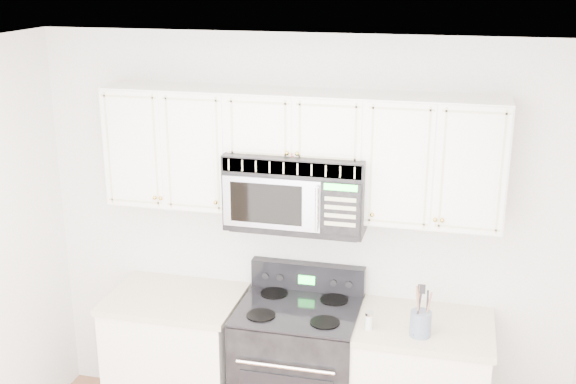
% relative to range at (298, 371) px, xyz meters
% --- Properties ---
extents(room, '(3.51, 3.51, 2.61)m').
position_rel_range_xyz_m(room, '(-0.04, -1.43, 0.82)').
color(room, '#9B6144').
rests_on(room, ground).
extents(base_cabinet_left, '(0.86, 0.65, 0.92)m').
position_rel_range_xyz_m(base_cabinet_left, '(-0.84, 0.01, -0.06)').
color(base_cabinet_left, white).
rests_on(base_cabinet_left, ground).
extents(range, '(0.76, 0.69, 1.12)m').
position_rel_range_xyz_m(range, '(0.00, 0.00, 0.00)').
color(range, black).
rests_on(range, ground).
extents(upper_cabinets, '(2.44, 0.37, 0.75)m').
position_rel_range_xyz_m(upper_cabinets, '(-0.04, 0.15, 1.45)').
color(upper_cabinets, white).
rests_on(upper_cabinets, ground).
extents(microwave, '(0.85, 0.47, 0.47)m').
position_rel_range_xyz_m(microwave, '(-0.03, 0.10, 1.20)').
color(microwave, black).
rests_on(microwave, ground).
extents(utensil_crock, '(0.12, 0.12, 0.33)m').
position_rel_range_xyz_m(utensil_crock, '(0.76, -0.15, 0.52)').
color(utensil_crock, slate).
rests_on(utensil_crock, base_cabinet_right).
extents(shaker_salt, '(0.05, 0.05, 0.11)m').
position_rel_range_xyz_m(shaker_salt, '(0.46, -0.15, 0.49)').
color(shaker_salt, silver).
rests_on(shaker_salt, base_cabinet_right).
extents(shaker_pepper, '(0.04, 0.04, 0.11)m').
position_rel_range_xyz_m(shaker_pepper, '(0.46, -0.12, 0.49)').
color(shaker_pepper, silver).
rests_on(shaker_pepper, base_cabinet_right).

